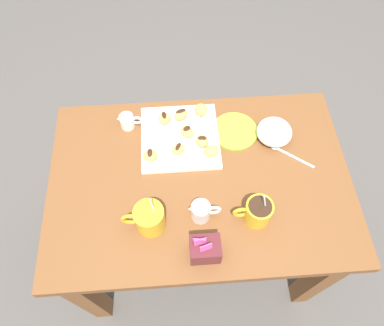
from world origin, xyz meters
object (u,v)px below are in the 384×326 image
(dining_table, at_px, (199,195))
(beignet_6, at_px, (201,110))
(chocolate_sauce_pitcher, at_px, (127,121))
(beignet_7, at_px, (211,151))
(coffee_mug_mustard_right, at_px, (149,218))
(sugar_caddy, at_px, (205,249))
(ice_cream_bowl, at_px, (275,131))
(saucer_lime_left, at_px, (235,131))
(coffee_mug_mustard_left, at_px, (257,211))
(beignet_5, at_px, (178,149))
(beignet_2, at_px, (187,132))
(beignet_0, at_px, (150,155))
(beignet_3, at_px, (164,118))
(pastry_plate_square, at_px, (180,138))
(cream_pitcher_white, at_px, (201,211))
(beignet_4, at_px, (181,115))
(beignet_1, at_px, (202,141))

(dining_table, xyz_separation_m, beignet_6, (-0.03, -0.27, 0.17))
(chocolate_sauce_pitcher, bearing_deg, beignet_6, -174.09)
(beignet_6, xyz_separation_m, beignet_7, (-0.02, 0.18, -0.00))
(coffee_mug_mustard_right, relative_size, beignet_7, 2.77)
(dining_table, relative_size, sugar_caddy, 9.67)
(ice_cream_bowl, relative_size, saucer_lime_left, 0.76)
(dining_table, xyz_separation_m, coffee_mug_mustard_right, (0.17, 0.15, 0.19))
(ice_cream_bowl, bearing_deg, coffee_mug_mustard_left, 69.56)
(saucer_lime_left, bearing_deg, beignet_5, 20.84)
(chocolate_sauce_pitcher, bearing_deg, beignet_2, 163.07)
(beignet_0, bearing_deg, beignet_7, -179.63)
(beignet_5, xyz_separation_m, beignet_6, (-0.09, -0.16, 0.00))
(ice_cream_bowl, distance_m, beignet_3, 0.40)
(pastry_plate_square, distance_m, ice_cream_bowl, 0.34)
(pastry_plate_square, distance_m, beignet_6, 0.13)
(dining_table, height_order, cream_pitcher_white, cream_pitcher_white)
(saucer_lime_left, bearing_deg, cream_pitcher_white, 64.65)
(beignet_5, height_order, beignet_6, beignet_6)
(pastry_plate_square, relative_size, beignet_4, 5.19)
(beignet_1, height_order, beignet_6, beignet_6)
(cream_pitcher_white, height_order, saucer_lime_left, cream_pitcher_white)
(beignet_0, bearing_deg, coffee_mug_mustard_right, 88.73)
(cream_pitcher_white, relative_size, sugar_caddy, 0.99)
(pastry_plate_square, bearing_deg, beignet_6, -130.41)
(dining_table, xyz_separation_m, beignet_5, (0.07, -0.10, 0.17))
(coffee_mug_mustard_left, relative_size, coffee_mug_mustard_right, 0.88)
(chocolate_sauce_pitcher, relative_size, saucer_lime_left, 0.55)
(saucer_lime_left, bearing_deg, beignet_6, -35.70)
(beignet_1, height_order, beignet_7, beignet_1)
(dining_table, bearing_deg, beignet_7, -118.22)
(coffee_mug_mustard_right, height_order, beignet_7, coffee_mug_mustard_right)
(ice_cream_bowl, distance_m, saucer_lime_left, 0.14)
(pastry_plate_square, relative_size, beignet_2, 5.07)
(beignet_0, height_order, beignet_7, beignet_7)
(coffee_mug_mustard_left, bearing_deg, saucer_lime_left, -86.20)
(beignet_0, distance_m, beignet_7, 0.21)
(chocolate_sauce_pitcher, bearing_deg, coffee_mug_mustard_right, 101.01)
(pastry_plate_square, xyz_separation_m, coffee_mug_mustard_right, (0.11, 0.32, 0.05))
(chocolate_sauce_pitcher, relative_size, beignet_1, 1.89)
(saucer_lime_left, xyz_separation_m, beignet_1, (0.12, 0.05, 0.03))
(beignet_7, bearing_deg, sugar_caddy, 81.25)
(coffee_mug_mustard_right, bearing_deg, sugar_caddy, 147.13)
(beignet_7, bearing_deg, beignet_6, -83.65)
(pastry_plate_square, xyz_separation_m, beignet_4, (-0.01, -0.08, 0.03))
(dining_table, bearing_deg, beignet_0, -27.09)
(pastry_plate_square, height_order, beignet_3, beignet_3)
(beignet_2, bearing_deg, sugar_caddy, 93.44)
(coffee_mug_mustard_right, bearing_deg, beignet_6, -115.03)
(coffee_mug_mustard_right, bearing_deg, beignet_3, -98.60)
(pastry_plate_square, relative_size, coffee_mug_mustard_right, 1.82)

